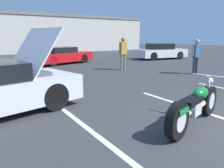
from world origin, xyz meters
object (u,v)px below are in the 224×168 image
(motorcycle, at_px, (195,106))
(spectator_by_show_car, at_px, (196,53))
(parked_car_mid_row, at_px, (61,56))
(spectator_near_motorcycle, at_px, (123,51))
(parked_car_right_row, at_px, (161,52))

(motorcycle, bearing_deg, spectator_by_show_car, 20.36)
(parked_car_mid_row, relative_size, spectator_near_motorcycle, 2.49)
(parked_car_mid_row, distance_m, parked_car_right_row, 8.23)
(parked_car_mid_row, bearing_deg, parked_car_right_row, -25.82)
(spectator_near_motorcycle, bearing_deg, motorcycle, -114.55)
(parked_car_mid_row, distance_m, spectator_by_show_car, 8.81)
(motorcycle, distance_m, parked_car_mid_row, 11.99)
(motorcycle, bearing_deg, spectator_near_motorcycle, 48.92)
(motorcycle, relative_size, spectator_by_show_car, 1.36)
(parked_car_right_row, bearing_deg, spectator_by_show_car, -111.93)
(parked_car_mid_row, height_order, spectator_by_show_car, spectator_by_show_car)
(parked_car_right_row, height_order, spectator_near_motorcycle, spectator_near_motorcycle)
(motorcycle, distance_m, spectator_by_show_car, 6.88)
(motorcycle, bearing_deg, parked_car_mid_row, 66.75)
(motorcycle, xyz_separation_m, parked_car_right_row, (9.51, 10.48, 0.19))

